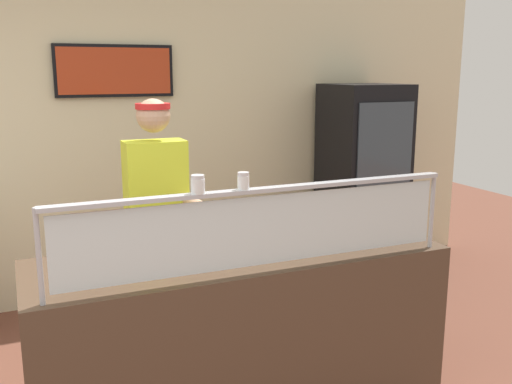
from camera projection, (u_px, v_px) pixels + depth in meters
name	position (u px, v px, depth m)	size (l,w,h in m)	color
ground_plane	(206.00, 361.00, 3.89)	(12.00, 12.00, 0.00)	brown
shop_rear_unit	(149.00, 138.00, 4.91)	(6.66, 0.13, 2.70)	beige
serving_counter	(241.00, 334.00, 3.22)	(2.26, 0.74, 0.95)	#4C3828
sneeze_guard	(264.00, 219.00, 2.79)	(2.09, 0.06, 0.43)	#B2B5BC
pizza_tray	(193.00, 255.00, 3.05)	(0.47, 0.47, 0.04)	#9EA0A8
pizza_server	(199.00, 252.00, 3.03)	(0.07, 0.28, 0.01)	#ADAFB7
parmesan_shaker	(198.00, 185.00, 2.62)	(0.07, 0.07, 0.09)	white
pepper_flake_shaker	(243.00, 182.00, 2.71)	(0.06, 0.06, 0.08)	white
worker_figure	(158.00, 218.00, 3.67)	(0.41, 0.50, 1.76)	#23232D
drink_fridge	(362.00, 183.00, 5.33)	(0.66, 0.67, 1.81)	black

